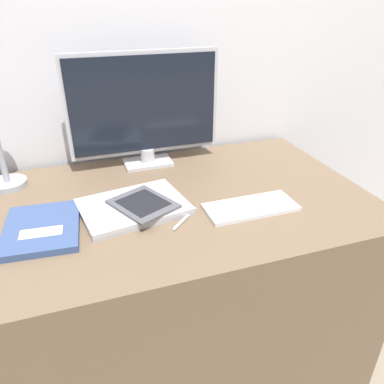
{
  "coord_description": "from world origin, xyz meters",
  "views": [
    {
      "loc": [
        -0.3,
        -0.88,
        1.3
      ],
      "look_at": [
        0.02,
        0.06,
        0.77
      ],
      "focal_mm": 35.0,
      "sensor_mm": 36.0,
      "label": 1
    }
  ],
  "objects_px": {
    "notebook": "(42,228)",
    "pen": "(185,219)",
    "keyboard": "(250,207)",
    "laptop": "(133,207)",
    "monitor": "(145,109)",
    "ereader": "(143,204)"
  },
  "relations": [
    {
      "from": "keyboard",
      "to": "pen",
      "type": "height_order",
      "value": "keyboard"
    },
    {
      "from": "notebook",
      "to": "pen",
      "type": "bearing_deg",
      "value": -10.25
    },
    {
      "from": "monitor",
      "to": "ereader",
      "type": "height_order",
      "value": "monitor"
    },
    {
      "from": "ereader",
      "to": "keyboard",
      "type": "bearing_deg",
      "value": -15.2
    },
    {
      "from": "keyboard",
      "to": "notebook",
      "type": "bearing_deg",
      "value": 173.09
    },
    {
      "from": "keyboard",
      "to": "notebook",
      "type": "distance_m",
      "value": 0.61
    },
    {
      "from": "ereader",
      "to": "notebook",
      "type": "distance_m",
      "value": 0.29
    },
    {
      "from": "keyboard",
      "to": "laptop",
      "type": "height_order",
      "value": "laptop"
    },
    {
      "from": "keyboard",
      "to": "pen",
      "type": "xyz_separation_m",
      "value": [
        -0.21,
        0.0,
        -0.0
      ]
    },
    {
      "from": "keyboard",
      "to": "laptop",
      "type": "distance_m",
      "value": 0.36
    },
    {
      "from": "ereader",
      "to": "pen",
      "type": "relative_size",
      "value": 2.21
    },
    {
      "from": "laptop",
      "to": "monitor",
      "type": "bearing_deg",
      "value": 70.05
    },
    {
      "from": "notebook",
      "to": "pen",
      "type": "xyz_separation_m",
      "value": [
        0.39,
        -0.07,
        -0.01
      ]
    },
    {
      "from": "ereader",
      "to": "monitor",
      "type": "bearing_deg",
      "value": 75.13
    },
    {
      "from": "monitor",
      "to": "notebook",
      "type": "relative_size",
      "value": 2.11
    },
    {
      "from": "keyboard",
      "to": "laptop",
      "type": "bearing_deg",
      "value": 162.83
    },
    {
      "from": "monitor",
      "to": "keyboard",
      "type": "distance_m",
      "value": 0.53
    },
    {
      "from": "keyboard",
      "to": "notebook",
      "type": "xyz_separation_m",
      "value": [
        -0.6,
        0.07,
        0.0
      ]
    },
    {
      "from": "pen",
      "to": "keyboard",
      "type": "bearing_deg",
      "value": -0.58
    },
    {
      "from": "ereader",
      "to": "notebook",
      "type": "relative_size",
      "value": 0.86
    },
    {
      "from": "monitor",
      "to": "keyboard",
      "type": "bearing_deg",
      "value": -63.01
    },
    {
      "from": "ereader",
      "to": "pen",
      "type": "height_order",
      "value": "ereader"
    }
  ]
}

